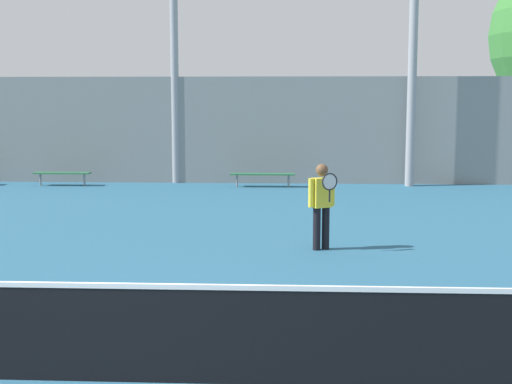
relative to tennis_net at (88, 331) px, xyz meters
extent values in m
plane|color=#285B7A|center=(0.00, 0.00, -0.50)|extent=(100.00, 100.00, 0.00)
cube|color=black|center=(0.00, 0.00, -0.03)|extent=(10.84, 0.03, 0.94)
cube|color=white|center=(0.00, 0.00, 0.46)|extent=(10.84, 0.04, 0.05)
cylinder|color=black|center=(2.43, 6.23, -0.11)|extent=(0.14, 0.14, 0.78)
cylinder|color=black|center=(2.60, 6.31, -0.11)|extent=(0.14, 0.14, 0.78)
cube|color=yellow|center=(2.51, 6.27, 0.55)|extent=(0.39, 0.34, 0.54)
cylinder|color=yellow|center=(2.32, 6.17, 0.56)|extent=(0.10, 0.10, 0.52)
cylinder|color=yellow|center=(2.71, 6.37, 0.56)|extent=(0.10, 0.10, 0.52)
sphere|color=brown|center=(2.51, 6.27, 0.96)|extent=(0.23, 0.23, 0.23)
cylinder|color=black|center=(2.64, 6.02, 0.52)|extent=(0.03, 0.03, 0.22)
torus|color=black|center=(2.64, 6.02, 0.78)|extent=(0.29, 0.17, 0.31)
cylinder|color=silver|center=(2.64, 6.02, 0.78)|extent=(0.24, 0.13, 0.27)
cube|color=#28663D|center=(-5.31, 15.51, -0.10)|extent=(1.77, 0.40, 0.04)
cylinder|color=gray|center=(-6.02, 15.51, -0.31)|extent=(0.06, 0.06, 0.38)
cylinder|color=gray|center=(-4.60, 15.51, -0.31)|extent=(0.06, 0.06, 0.38)
cube|color=#28663D|center=(1.06, 15.51, -0.10)|extent=(2.02, 0.40, 0.04)
cylinder|color=gray|center=(0.25, 15.51, -0.31)|extent=(0.06, 0.06, 0.38)
cylinder|color=gray|center=(1.87, 15.51, -0.31)|extent=(0.06, 0.06, 0.38)
cylinder|color=#939399|center=(5.68, 16.01, 3.56)|extent=(0.28, 0.28, 8.13)
cylinder|color=#939399|center=(-1.84, 16.53, 4.07)|extent=(0.26, 0.26, 9.14)
cube|color=gray|center=(0.00, 16.50, 1.22)|extent=(33.73, 0.06, 3.45)
camera|label=1|loc=(1.97, -6.60, 2.25)|focal=50.00mm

